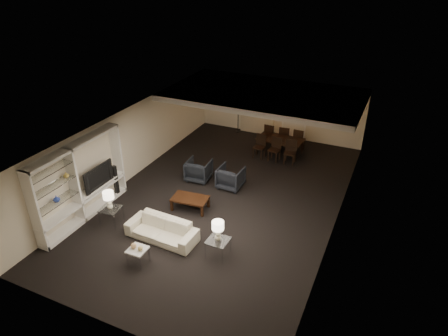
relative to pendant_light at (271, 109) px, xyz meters
name	(u,v)px	position (x,y,z in m)	size (l,w,h in m)	color
floor	(224,198)	(-0.30, -3.50, -1.92)	(11.00, 11.00, 0.00)	black
ceiling	(224,126)	(-0.30, -3.50, 0.58)	(7.00, 11.00, 0.02)	silver
wall_back	(279,108)	(-0.30, 2.00, -0.67)	(7.00, 0.02, 2.50)	beige
wall_front	(107,283)	(-0.30, -9.00, -0.67)	(7.00, 0.02, 2.50)	beige
wall_left	(130,144)	(-3.80, -3.50, -0.67)	(0.02, 11.00, 2.50)	beige
wall_right	(340,188)	(3.20, -3.50, -0.67)	(0.02, 11.00, 2.50)	beige
ceiling_soffit	(264,95)	(-0.30, 0.00, 0.48)	(7.00, 4.00, 0.20)	silver
curtains	(258,107)	(-1.20, 1.92, -0.72)	(1.50, 0.12, 2.40)	beige
door	(295,115)	(0.40, 1.97, -0.87)	(0.90, 0.05, 2.10)	silver
painting	(330,108)	(1.80, 1.96, -0.37)	(0.95, 0.04, 0.65)	#142D38
media_unit	(81,182)	(-3.61, -6.10, -0.74)	(0.38, 3.40, 2.35)	white
pendant_light	(271,109)	(0.00, 0.00, 0.00)	(0.52, 0.52, 0.24)	#D8591E
sofa	(162,230)	(-0.99, -6.07, -1.63)	(1.98, 0.78, 0.58)	beige
coffee_table	(190,203)	(-0.99, -4.47, -1.73)	(1.09, 0.63, 0.39)	black
armchair_left	(199,170)	(-1.59, -2.77, -1.55)	(0.79, 0.81, 0.74)	black
armchair_right	(231,177)	(-0.39, -2.77, -1.55)	(0.79, 0.81, 0.74)	black
side_table_left	(112,216)	(-2.69, -6.07, -1.67)	(0.54, 0.54, 0.51)	silver
side_table_right	(218,248)	(0.71, -6.07, -1.67)	(0.54, 0.54, 0.51)	silver
table_lamp_left	(109,200)	(-2.69, -6.07, -1.13)	(0.31, 0.31, 0.56)	beige
table_lamp_right	(218,231)	(0.71, -6.07, -1.13)	(0.31, 0.31, 0.56)	beige
marble_table	(138,256)	(-0.99, -7.17, -1.69)	(0.45, 0.45, 0.45)	silver
gold_gourd_a	(134,246)	(-1.09, -7.17, -1.39)	(0.15, 0.15, 0.15)	tan
gold_gourd_b	(140,248)	(-0.89, -7.17, -1.40)	(0.13, 0.13, 0.13)	#DAC073
television	(96,176)	(-3.58, -5.52, -0.83)	(0.15, 1.18, 0.68)	black
vase_blue	(56,199)	(-3.61, -7.02, -0.77)	(0.18, 0.18, 0.19)	#273FA9
vase_amber	(66,175)	(-3.61, -6.55, -0.28)	(0.15, 0.15, 0.16)	gold
floor_speaker	(116,181)	(-3.49, -4.80, -1.38)	(0.12, 0.12, 1.09)	black
dining_table	(279,146)	(0.31, 0.35, -1.61)	(1.74, 0.97, 0.61)	black
chair_nl	(259,147)	(-0.29, -0.30, -1.47)	(0.42, 0.42, 0.91)	black
chair_nm	(274,150)	(0.31, -0.30, -1.47)	(0.42, 0.42, 0.91)	black
chair_nr	(290,152)	(0.91, -0.30, -1.47)	(0.42, 0.42, 0.91)	black
chair_fl	(270,134)	(-0.29, 1.00, -1.47)	(0.42, 0.42, 0.91)	black
chair_fm	(284,137)	(0.31, 1.00, -1.47)	(0.42, 0.42, 0.91)	black
chair_fr	(299,139)	(0.91, 1.00, -1.47)	(0.42, 0.42, 0.91)	black
floor_lamp	(238,116)	(-2.01, 1.70, -1.20)	(0.21, 0.21, 1.44)	black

